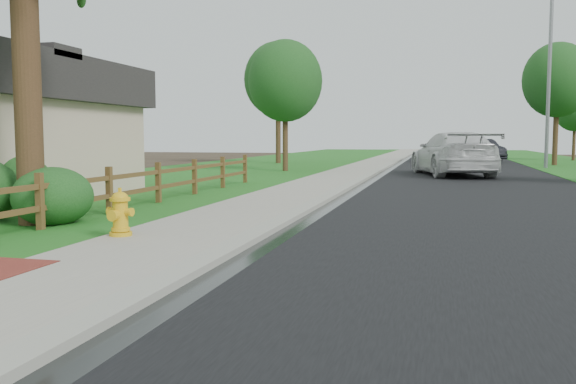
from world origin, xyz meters
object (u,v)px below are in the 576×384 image
(fire_hydrant, at_px, (120,214))
(streetlight, at_px, (546,65))
(ranch_fence, at_px, (136,184))
(dark_car_mid, at_px, (434,151))
(white_suv, at_px, (453,154))

(fire_hydrant, height_order, streetlight, streetlight)
(fire_hydrant, xyz_separation_m, streetlight, (10.69, 27.40, 5.24))
(ranch_fence, bearing_deg, dark_car_mid, 78.37)
(ranch_fence, xyz_separation_m, white_suv, (7.60, 15.51, 0.38))
(fire_hydrant, distance_m, dark_car_mid, 36.32)
(dark_car_mid, relative_size, streetlight, 0.42)
(streetlight, bearing_deg, dark_car_mid, 124.93)
(ranch_fence, xyz_separation_m, fire_hydrant, (1.90, -4.10, -0.15))
(ranch_fence, relative_size, white_suv, 2.52)
(fire_hydrant, xyz_separation_m, dark_car_mid, (4.67, 36.01, 0.27))
(ranch_fence, bearing_deg, white_suv, 63.89)
(dark_car_mid, height_order, streetlight, streetlight)
(white_suv, bearing_deg, ranch_fence, 49.73)
(white_suv, relative_size, dark_car_mid, 1.59)
(fire_hydrant, relative_size, white_suv, 0.12)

